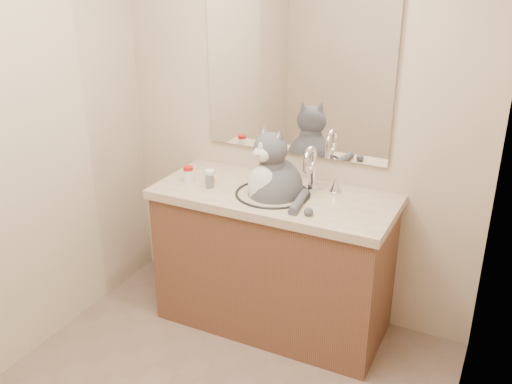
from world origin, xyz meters
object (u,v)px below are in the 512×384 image
pill_bottle_orange (210,179)px  pill_bottle_redcap (188,174)px  cat (274,188)px  grey_canister (210,181)px

pill_bottle_orange → pill_bottle_redcap: bearing=-179.4°
cat → pill_bottle_orange: (-0.37, -0.06, 0.01)m
cat → pill_bottle_orange: size_ratio=6.31×
pill_bottle_redcap → grey_canister: bearing=-5.9°
cat → grey_canister: bearing=-150.3°
cat → pill_bottle_orange: 0.38m
cat → pill_bottle_redcap: bearing=-155.6°
pill_bottle_redcap → pill_bottle_orange: size_ratio=0.99×
cat → grey_canister: cat is taller
cat → pill_bottle_orange: bearing=-153.1°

